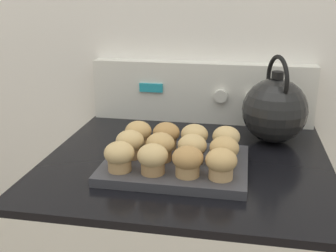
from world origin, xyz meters
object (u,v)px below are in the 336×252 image
object	(u,v)px
muffin_r1_c2	(192,148)
muffin_r1_c3	(224,151)
muffin_r0_c3	(221,163)
muffin_r2_c1	(166,135)
muffin_r2_c3	(226,139)
muffin_r1_c1	(160,146)
muffin_r0_c1	(153,158)
tea_kettle	(275,109)
muffin_r2_c0	(138,134)
muffin_pan	(176,165)
muffin_r0_c0	(119,156)
muffin_r0_c2	(188,161)
muffin_r1_c0	(130,144)
muffin_r2_c2	(194,137)

from	to	relation	value
muffin_r1_c2	muffin_r1_c3	xyz separation A→B (m)	(0.08, -0.00, 0.00)
muffin_r0_c3	muffin_r2_c1	distance (m)	0.22
muffin_r2_c3	muffin_r1_c1	bearing A→B (deg)	-152.72
muffin_r0_c1	muffin_r2_c3	world-z (taller)	same
tea_kettle	muffin_r1_c3	bearing A→B (deg)	-116.92
muffin_r2_c0	muffin_r2_c3	world-z (taller)	same
muffin_pan	tea_kettle	xyz separation A→B (m)	(0.24, 0.25, 0.08)
muffin_r0_c0	muffin_r0_c1	distance (m)	0.08
muffin_r0_c2	muffin_r1_c2	distance (m)	0.08
muffin_r0_c1	tea_kettle	size ratio (longest dim) A/B	0.28
muffin_r1_c2	tea_kettle	size ratio (longest dim) A/B	0.28
muffin_r0_c3	muffin_r2_c1	size ratio (longest dim) A/B	1.00
muffin_r0_c0	muffin_r1_c3	world-z (taller)	same
muffin_r0_c1	muffin_r2_c1	world-z (taller)	same
muffin_r0_c2	muffin_r1_c2	world-z (taller)	same
muffin_r0_c0	muffin_r2_c3	distance (m)	0.28
muffin_r0_c3	muffin_r1_c3	distance (m)	0.08
muffin_r1_c0	muffin_r2_c1	size ratio (longest dim) A/B	1.00
muffin_r1_c2	muffin_r2_c1	world-z (taller)	same
muffin_r0_c1	muffin_r2_c3	xyz separation A→B (m)	(0.16, 0.16, 0.00)
muffin_r0_c2	muffin_r1_c3	bearing A→B (deg)	44.86
muffin_r1_c2	muffin_r0_c0	bearing A→B (deg)	-153.36
muffin_r1_c1	muffin_r1_c3	bearing A→B (deg)	-0.04
muffin_r0_c0	muffin_r2_c3	xyz separation A→B (m)	(0.23, 0.16, 0.00)
muffin_pan	muffin_r0_c0	world-z (taller)	muffin_r0_c0
muffin_r0_c0	muffin_r2_c1	world-z (taller)	same
muffin_r2_c2	muffin_r2_c0	bearing A→B (deg)	-179.69
muffin_r1_c0	muffin_r1_c3	world-z (taller)	same
muffin_r1_c0	muffin_r1_c2	distance (m)	0.15
muffin_r0_c0	muffin_r2_c2	xyz separation A→B (m)	(0.15, 0.16, 0.00)
muffin_r1_c1	muffin_r0_c2	bearing A→B (deg)	-44.53
muffin_r1_c3	muffin_r1_c0	bearing A→B (deg)	178.78
muffin_r0_c2	muffin_r2_c2	distance (m)	0.16
muffin_pan	muffin_r2_c3	bearing A→B (deg)	33.56
muffin_r1_c0	muffin_r2_c1	world-z (taller)	same
muffin_r1_c3	tea_kettle	bearing A→B (deg)	63.08
muffin_r1_c1	muffin_r2_c0	distance (m)	0.11
muffin_pan	muffin_r1_c1	world-z (taller)	muffin_r1_c1
muffin_r0_c2	muffin_r1_c3	distance (m)	0.11
muffin_pan	muffin_r2_c1	distance (m)	0.10
muffin_r1_c0	muffin_r2_c3	size ratio (longest dim) A/B	1.00
muffin_r0_c0	muffin_r2_c3	world-z (taller)	same
muffin_r0_c0	muffin_r1_c3	distance (m)	0.25
muffin_r0_c1	muffin_r1_c3	bearing A→B (deg)	26.33
muffin_r1_c1	muffin_r2_c3	bearing A→B (deg)	27.28
muffin_r0_c2	muffin_r1_c0	size ratio (longest dim) A/B	1.00
muffin_r0_c0	muffin_r2_c2	size ratio (longest dim) A/B	1.00
muffin_r1_c2	muffin_r2_c0	distance (m)	0.17
muffin_r0_c0	muffin_r1_c0	bearing A→B (deg)	88.15
muffin_r0_c2	muffin_r0_c3	world-z (taller)	same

